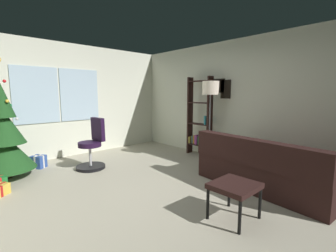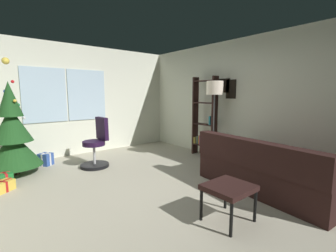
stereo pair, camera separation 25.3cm
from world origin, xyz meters
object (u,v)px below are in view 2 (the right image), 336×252
couch (278,172)px  floor_lamp (215,94)px  holiday_tree (13,136)px  gift_box_blue (46,159)px  office_chair (96,147)px  bookshelf (204,122)px  footstool (229,190)px  gift_box_green (5,178)px  gift_box_gold (2,187)px

couch → floor_lamp: (0.38, 1.57, 1.17)m
holiday_tree → gift_box_blue: (0.56, 0.27, -0.59)m
office_chair → bookshelf: size_ratio=0.54×
footstool → floor_lamp: size_ratio=0.30×
gift_box_green → floor_lamp: (3.59, -1.39, 1.37)m
gift_box_green → gift_box_blue: bearing=42.1°
gift_box_green → gift_box_blue: size_ratio=1.08×
footstool → gift_box_green: size_ratio=1.54×
office_chair → floor_lamp: 2.66m
couch → gift_box_gold: (-3.27, 2.60, -0.21)m
footstool → gift_box_gold: (-1.97, 2.66, -0.30)m
holiday_tree → floor_lamp: bearing=-28.0°
couch → gift_box_blue: 4.40m
couch → gift_box_green: (-3.22, 2.97, -0.19)m
gift_box_green → floor_lamp: floor_lamp is taller
floor_lamp → bookshelf: bearing=61.4°
footstool → gift_box_blue: bearing=107.3°
couch → footstool: size_ratio=4.27×
gift_box_green → floor_lamp: size_ratio=0.19×
gift_box_green → office_chair: bearing=-2.5°
gift_box_green → bookshelf: bookshelf is taller
gift_box_gold → footstool: bearing=-53.5°
gift_box_blue → bookshelf: bookshelf is taller
footstool → gift_box_green: (-1.91, 3.02, -0.29)m
office_chair → bookshelf: bookshelf is taller
gift_box_blue → gift_box_green: bearing=-137.9°
gift_box_blue → floor_lamp: bearing=-36.2°
gift_box_gold → office_chair: 1.67m
office_chair → bookshelf: 2.49m
holiday_tree → gift_box_green: size_ratio=6.23×
footstool → office_chair: office_chair is taller
gift_box_green → gift_box_gold: bearing=-99.1°
holiday_tree → floor_lamp: size_ratio=1.21×
floor_lamp → holiday_tree: bearing=152.0°
footstool → holiday_tree: bearing=116.5°
footstool → office_chair: 2.98m
footstool → bookshelf: bearing=47.5°
gift_box_gold → gift_box_blue: gift_box_blue is taller
footstool → gift_box_gold: bearing=126.5°
gift_box_blue → floor_lamp: (2.84, -2.08, 1.34)m
footstool → gift_box_blue: 3.89m
gift_box_blue → office_chair: bearing=-43.4°
footstool → bookshelf: 2.94m
footstool → bookshelf: size_ratio=0.28×
holiday_tree → bookshelf: holiday_tree is taller
holiday_tree → gift_box_blue: bearing=26.3°
gift_box_green → bookshelf: (3.87, -0.88, 0.70)m
gift_box_green → gift_box_blue: 1.02m
office_chair → couch: bearing=-60.1°
gift_box_blue → floor_lamp: floor_lamp is taller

